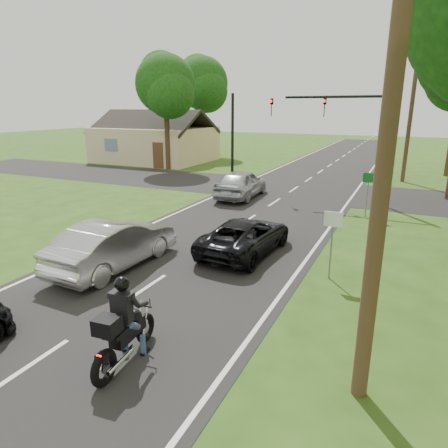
{
  "coord_description": "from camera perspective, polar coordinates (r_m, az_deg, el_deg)",
  "views": [
    {
      "loc": [
        6.56,
        -8.67,
        5.09
      ],
      "look_at": [
        1.12,
        3.0,
        1.3
      ],
      "focal_mm": 32.0,
      "sensor_mm": 36.0,
      "label": 1
    }
  ],
  "objects": [
    {
      "name": "utility_pole_near",
      "position": [
        6.68,
        22.73,
        15.13
      ],
      "size": [
        1.6,
        0.28,
        10.0
      ],
      "color": "brown",
      "rests_on": "ground"
    },
    {
      "name": "silver_suv",
      "position": [
        23.19,
        2.46,
        5.8
      ],
      "size": [
        2.12,
        4.86,
        1.63
      ],
      "primitive_type": "imported",
      "rotation": [
        0.0,
        0.0,
        3.18
      ],
      "color": "#A4A7AC",
      "rests_on": "road"
    },
    {
      "name": "tree_left_far",
      "position": [
        43.48,
        -2.97,
        19.09
      ],
      "size": [
        5.76,
        5.58,
        10.14
      ],
      "color": "#332316",
      "rests_on": "ground"
    },
    {
      "name": "house",
      "position": [
        39.84,
        -9.8,
        11.4
      ],
      "size": [
        10.2,
        8.0,
        4.84
      ],
      "color": "tan",
      "rests_on": "ground"
    },
    {
      "name": "sign_green",
      "position": [
        20.02,
        19.93,
        5.38
      ],
      "size": [
        0.55,
        0.07,
        2.12
      ],
      "color": "slate",
      "rests_on": "ground"
    },
    {
      "name": "road",
      "position": [
        20.43,
        5.45,
        1.92
      ],
      "size": [
        8.0,
        100.0,
        0.01
      ],
      "primitive_type": "cube",
      "color": "black",
      "rests_on": "ground"
    },
    {
      "name": "ground",
      "position": [
        12.0,
        -11.11,
        -9.02
      ],
      "size": [
        140.0,
        140.0,
        0.0
      ],
      "primitive_type": "plane",
      "color": "#2A4914",
      "rests_on": "ground"
    },
    {
      "name": "tree_left_near",
      "position": [
        33.85,
        -8.17,
        18.7
      ],
      "size": [
        5.12,
        4.96,
        9.22
      ],
      "color": "#332316",
      "rests_on": "ground"
    },
    {
      "name": "cross_road",
      "position": [
        26.03,
        9.94,
        4.9
      ],
      "size": [
        60.0,
        7.0,
        0.01
      ],
      "primitive_type": "cube",
      "color": "black",
      "rests_on": "ground"
    },
    {
      "name": "motorcycle_rider",
      "position": [
        8.59,
        -14.24,
        -14.49
      ],
      "size": [
        0.66,
        2.22,
        1.92
      ],
      "rotation": [
        0.0,
        0.0,
        0.09
      ],
      "color": "black",
      "rests_on": "ground"
    },
    {
      "name": "traffic_signal",
      "position": [
        22.91,
        17.37,
        13.31
      ],
      "size": [
        6.38,
        0.44,
        6.0
      ],
      "color": "black",
      "rests_on": "ground"
    },
    {
      "name": "dark_suv",
      "position": [
        14.34,
        3.1,
        -1.69
      ],
      "size": [
        2.35,
        4.64,
        1.26
      ],
      "primitive_type": "imported",
      "rotation": [
        0.0,
        0.0,
        3.08
      ],
      "color": "black",
      "rests_on": "road"
    },
    {
      "name": "sign_white",
      "position": [
        12.3,
        15.25,
        -0.68
      ],
      "size": [
        0.55,
        0.07,
        2.12
      ],
      "color": "slate",
      "rests_on": "ground"
    },
    {
      "name": "utility_pole_far",
      "position": [
        30.67,
        25.22,
        14.91
      ],
      "size": [
        1.6,
        0.28,
        10.0
      ],
      "color": "brown",
      "rests_on": "ground"
    },
    {
      "name": "signal_pole_far",
      "position": [
        29.22,
        1.22,
        12.31
      ],
      "size": [
        0.2,
        0.2,
        6.0
      ],
      "primitive_type": "cylinder",
      "color": "black",
      "rests_on": "ground"
    },
    {
      "name": "silver_sedan",
      "position": [
        13.47,
        -15.45,
        -2.79
      ],
      "size": [
        1.83,
        4.83,
        1.57
      ],
      "primitive_type": "imported",
      "rotation": [
        0.0,
        0.0,
        3.11
      ],
      "color": "#B7B8BC",
      "rests_on": "road"
    }
  ]
}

